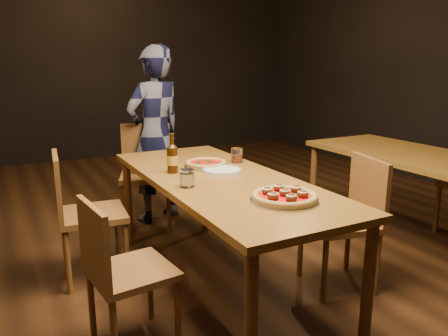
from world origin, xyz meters
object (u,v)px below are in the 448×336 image
chair_main_e (339,221)px  plate_stack (222,171)px  water_glass (187,178)px  diner (155,135)px  pizza_meatball (285,196)px  chair_main_sw (92,213)px  chair_main_nw (132,270)px  chair_end (146,175)px  amber_glass (237,155)px  table_right (429,166)px  pizza_margherita (206,164)px  table_main (220,188)px  beer_bottle (172,159)px

chair_main_e → plate_stack: chair_main_e is taller
water_glass → diner: 1.57m
water_glass → pizza_meatball: bearing=-54.6°
chair_main_sw → diner: size_ratio=0.57×
chair_main_nw → chair_end: size_ratio=0.89×
amber_glass → table_right: bearing=-20.4°
chair_main_sw → pizza_margherita: size_ratio=3.06×
plate_stack → water_glass: 0.39m
table_main → chair_main_nw: 0.80m
pizza_margherita → plate_stack: bearing=-85.9°
table_main → plate_stack: bearing=56.7°
chair_main_nw → pizza_meatball: size_ratio=2.33×
pizza_meatball → plate_stack: size_ratio=1.41×
chair_main_nw → chair_end: bearing=-26.6°
table_right → pizza_meatball: pizza_meatball is taller
table_right → amber_glass: 1.50m
chair_main_sw → plate_stack: 0.93m
table_right → beer_bottle: bearing=166.9°
pizza_meatball → plate_stack: bearing=90.9°
chair_main_nw → chair_end: (0.61, 1.64, 0.05)m
pizza_meatball → diner: diner is taller
chair_main_e → diner: size_ratio=0.56×
water_glass → amber_glass: water_glass is taller
chair_main_nw → table_right: bearing=-93.1°
chair_main_sw → table_main: bearing=-121.8°
table_main → table_right: bearing=-6.7°
chair_main_nw → diner: size_ratio=0.52×
pizza_meatball → plate_stack: (-0.01, 0.68, -0.01)m
table_main → table_right: size_ratio=1.00×
water_glass → diner: diner is taller
chair_main_nw → water_glass: 0.60m
table_right → diner: diner is taller
plate_stack → amber_glass: size_ratio=2.50×
chair_main_nw → chair_main_e: size_ratio=0.93×
diner → water_glass: bearing=60.2°
chair_main_sw → chair_main_e: size_ratio=1.02×
table_right → plate_stack: 1.66m
chair_main_e → pizza_meatball: 0.73m
chair_main_nw → pizza_margherita: size_ratio=2.79×
table_main → pizza_meatball: pizza_meatball is taller
pizza_meatball → pizza_margherita: size_ratio=1.20×
plate_stack → diner: (0.01, 1.34, 0.04)m
plate_stack → amber_glass: (0.24, 0.22, 0.04)m
chair_main_e → pizza_margherita: size_ratio=2.99×
pizza_margherita → water_glass: (-0.32, -0.41, 0.03)m
amber_glass → pizza_meatball: bearing=-104.0°
table_right → chair_end: chair_end is taller
table_main → table_right: same height
chair_main_sw → amber_glass: (1.00, -0.21, 0.34)m
chair_main_e → pizza_margherita: 0.97m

